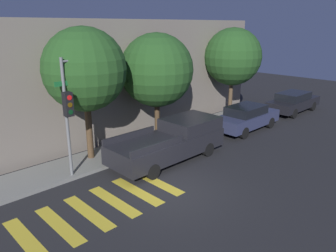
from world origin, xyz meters
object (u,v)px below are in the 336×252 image
object	(u,v)px
sedan_middle	(293,102)
tree_near_corner	(85,70)
tree_midblock	(157,70)
traffic_light_pole	(77,97)
sedan_near_corner	(246,117)
tree_far_end	(233,57)
pickup_truck	(172,140)

from	to	relation	value
sedan_middle	tree_near_corner	size ratio (longest dim) A/B	0.80
tree_near_corner	tree_midblock	size ratio (longest dim) A/B	1.06
traffic_light_pole	sedan_near_corner	xyz separation A→B (m)	(9.81, -1.27, -2.48)
sedan_near_corner	tree_near_corner	xyz separation A→B (m)	(-8.76, 2.38, 3.28)
tree_midblock	tree_far_end	bearing A→B (deg)	0.00
sedan_near_corner	tree_far_end	bearing A→B (deg)	53.84
sedan_middle	tree_midblock	xyz separation A→B (m)	(-10.53, 2.38, 2.91)
sedan_near_corner	tree_midblock	bearing A→B (deg)	153.25
tree_near_corner	tree_far_end	distance (m)	10.50
sedan_near_corner	sedan_middle	world-z (taller)	sedan_near_corner
pickup_truck	tree_near_corner	world-z (taller)	tree_near_corner
tree_near_corner	traffic_light_pole	bearing A→B (deg)	-133.40
sedan_near_corner	tree_far_end	world-z (taller)	tree_far_end
sedan_middle	tree_near_corner	distance (m)	15.11
pickup_truck	sedan_middle	distance (m)	11.79
traffic_light_pole	sedan_middle	xyz separation A→B (m)	(15.61, -1.27, -2.50)
pickup_truck	sedan_middle	bearing A→B (deg)	0.00
tree_near_corner	tree_far_end	size ratio (longest dim) A/B	1.02
traffic_light_pole	pickup_truck	xyz separation A→B (m)	(3.82, -1.27, -2.38)
traffic_light_pole	sedan_near_corner	distance (m)	10.20
tree_near_corner	pickup_truck	bearing A→B (deg)	-40.80
sedan_middle	tree_far_end	xyz separation A→B (m)	(-4.05, 2.38, 3.15)
traffic_light_pole	tree_near_corner	size ratio (longest dim) A/B	0.81
sedan_near_corner	pickup_truck	bearing A→B (deg)	180.00
sedan_near_corner	tree_far_end	size ratio (longest dim) A/B	0.77
traffic_light_pole	pickup_truck	distance (m)	4.67
traffic_light_pole	tree_midblock	world-z (taller)	tree_midblock
sedan_near_corner	tree_midblock	world-z (taller)	tree_midblock
traffic_light_pole	tree_far_end	xyz separation A→B (m)	(11.56, 1.12, 0.65)
sedan_middle	tree_near_corner	bearing A→B (deg)	170.70
traffic_light_pole	tree_midblock	xyz separation A→B (m)	(5.08, 1.12, 0.41)
traffic_light_pole	sedan_middle	size ratio (longest dim) A/B	1.01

